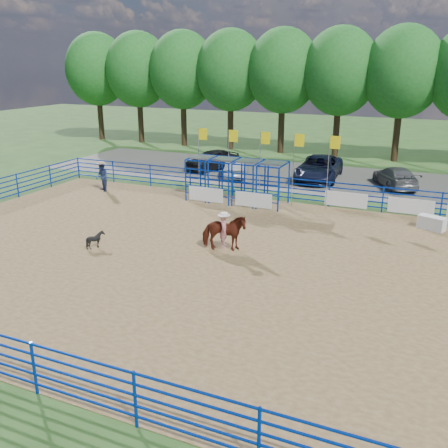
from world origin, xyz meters
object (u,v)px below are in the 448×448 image
(calf, at_px, (96,240))
(car_a, at_px, (212,160))
(car_d, at_px, (395,177))
(car_b, at_px, (237,168))
(car_c, at_px, (319,168))
(announcer_table, at_px, (432,223))
(spectator_cowboy, at_px, (102,177))
(horse_and_rider, at_px, (224,231))

(calf, distance_m, car_a, 17.75)
(calf, distance_m, car_d, 20.66)
(car_a, bearing_deg, car_b, -5.40)
(car_b, xyz_separation_m, car_c, (5.63, 1.58, 0.15))
(announcer_table, xyz_separation_m, calf, (-13.76, -8.89, 0.05))
(announcer_table, bearing_deg, spectator_cowboy, -179.05)
(car_b, height_order, car_d, car_d)
(car_c, bearing_deg, spectator_cowboy, -146.62)
(car_c, relative_size, car_d, 1.26)
(car_a, relative_size, car_d, 0.97)
(horse_and_rider, distance_m, spectator_cowboy, 13.18)
(announcer_table, height_order, car_d, car_d)
(announcer_table, height_order, spectator_cowboy, spectator_cowboy)
(car_d, bearing_deg, spectator_cowboy, 2.31)
(car_c, bearing_deg, announcer_table, -51.65)
(announcer_table, bearing_deg, calf, -147.13)
(announcer_table, distance_m, horse_and_rider, 10.81)
(car_a, xyz_separation_m, car_c, (8.34, 0.00, 0.05))
(announcer_table, xyz_separation_m, spectator_cowboy, (-19.79, -0.33, 0.61))
(car_d, bearing_deg, car_c, -27.03)
(spectator_cowboy, distance_m, car_a, 9.72)
(spectator_cowboy, height_order, car_b, spectator_cowboy)
(car_c, distance_m, car_d, 5.22)
(car_b, xyz_separation_m, car_d, (10.85, 1.39, 0.01))
(calf, distance_m, car_b, 16.01)
(calf, distance_m, spectator_cowboy, 10.49)
(horse_and_rider, height_order, car_c, horse_and_rider)
(announcer_table, bearing_deg, car_b, 152.14)
(spectator_cowboy, relative_size, car_a, 0.42)
(spectator_cowboy, bearing_deg, announcer_table, 0.95)
(car_b, distance_m, car_c, 5.85)
(horse_and_rider, bearing_deg, car_b, 110.15)
(calf, height_order, car_c, car_c)
(horse_and_rider, bearing_deg, car_a, 116.75)
(car_a, bearing_deg, car_c, 24.86)
(car_c, height_order, car_d, car_c)
(calf, height_order, spectator_cowboy, spectator_cowboy)
(car_b, distance_m, car_d, 10.93)
(car_a, relative_size, car_c, 0.77)
(announcer_table, distance_m, calf, 16.38)
(calf, relative_size, car_a, 0.17)
(horse_and_rider, distance_m, car_d, 16.39)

